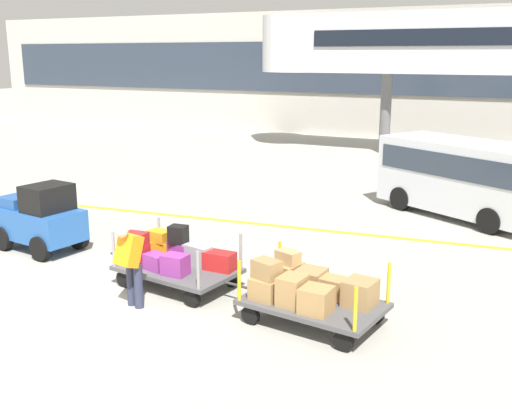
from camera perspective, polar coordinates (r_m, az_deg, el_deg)
ground_plane at (r=11.50m, az=-16.55°, el=-9.30°), size 120.00×120.00×0.00m
apron_lead_line at (r=15.54m, az=10.71°, el=-2.85°), size 21.69×2.57×0.01m
terminal_building at (r=34.39m, az=14.51°, el=11.78°), size 57.83×2.51×6.81m
jet_bridge at (r=27.88m, az=18.83°, el=14.11°), size 19.87×3.00×6.22m
baggage_tug at (r=14.84m, az=-19.61°, el=-1.23°), size 2.22×1.46×1.58m
baggage_cart_lead at (r=12.00m, az=-7.64°, el=-5.12°), size 3.07×1.68×1.12m
baggage_cart_middle at (r=10.34m, az=4.96°, el=-8.11°), size 3.07×1.68×1.10m
baggage_handler at (r=10.97m, az=-11.72°, el=-5.28°), size 0.48×0.50×1.56m
shuttle_van at (r=17.77m, az=19.07°, el=2.81°), size 5.12×3.98×2.10m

